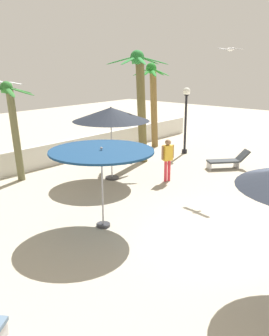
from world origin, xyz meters
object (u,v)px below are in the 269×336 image
(palm_tree_0, at_px, (140,95))
(palm_tree_1, at_px, (153,96))
(patio_umbrella_0, at_px, (111,115))
(seagull_2, at_px, (9,83))
(lounge_chair_0, at_px, (228,160))
(seagull_1, at_px, (230,49))
(guest_0, at_px, (168,156))
(lamp_post_0, at_px, (186,112))
(patio_umbrella_1, at_px, (102,154))
(palm_tree_2, at_px, (12,119))

(palm_tree_0, height_order, palm_tree_1, palm_tree_0)
(palm_tree_0, distance_m, palm_tree_1, 3.44)
(patio_umbrella_0, height_order, seagull_2, seagull_2)
(patio_umbrella_0, bearing_deg, lounge_chair_0, -33.18)
(palm_tree_1, relative_size, seagull_2, 3.60)
(lounge_chair_0, distance_m, seagull_1, 5.13)
(guest_0, bearing_deg, lounge_chair_0, -17.06)
(palm_tree_0, relative_size, lamp_post_0, 1.52)
(patio_umbrella_1, bearing_deg, lounge_chair_0, 0.61)
(palm_tree_2, height_order, guest_0, palm_tree_2)
(patio_umbrella_0, relative_size, seagull_2, 2.40)
(patio_umbrella_0, distance_m, lounge_chair_0, 5.88)
(guest_0, xyz_separation_m, seagull_2, (-3.70, 5.01, 2.82))
(lounge_chair_0, bearing_deg, guest_0, 162.94)
(lounge_chair_0, relative_size, guest_0, 1.03)
(patio_umbrella_0, relative_size, palm_tree_2, 0.77)
(lounge_chair_0, distance_m, seagull_2, 9.90)
(lamp_post_0, bearing_deg, palm_tree_2, 163.04)
(palm_tree_2, xyz_separation_m, guest_0, (3.91, -4.68, -1.48))
(patio_umbrella_1, bearing_deg, palm_tree_1, 29.87)
(patio_umbrella_0, xyz_separation_m, lounge_chair_0, (4.53, -2.96, -2.28))
(seagull_2, bearing_deg, palm_tree_1, -5.03)
(guest_0, relative_size, seagull_1, 1.54)
(lamp_post_0, bearing_deg, palm_tree_0, 168.65)
(patio_umbrella_1, distance_m, palm_tree_0, 7.48)
(patio_umbrella_0, bearing_deg, palm_tree_2, 134.63)
(guest_0, bearing_deg, palm_tree_1, 43.07)
(palm_tree_1, bearing_deg, guest_0, -136.93)
(palm_tree_1, xyz_separation_m, seagull_2, (-8.28, 0.73, 1.03))
(lamp_post_0, bearing_deg, seagull_2, 160.54)
(guest_0, height_order, seagull_1, seagull_1)
(palm_tree_0, distance_m, seagull_1, 4.78)
(palm_tree_2, bearing_deg, seagull_2, 57.42)
(patio_umbrella_1, xyz_separation_m, seagull_2, (1.10, 6.12, 1.66))
(palm_tree_2, distance_m, guest_0, 6.28)
(palm_tree_0, relative_size, palm_tree_2, 1.30)
(patio_umbrella_1, xyz_separation_m, palm_tree_1, (9.39, 5.39, 0.63))
(patio_umbrella_1, xyz_separation_m, guest_0, (4.80, 1.11, -1.17))
(seagull_1, relative_size, seagull_2, 0.87)
(palm_tree_1, bearing_deg, patio_umbrella_0, -157.99)
(lounge_chair_0, xyz_separation_m, seagull_1, (-1.81, -0.64, 4.75))
(palm_tree_0, bearing_deg, palm_tree_2, 160.11)
(palm_tree_0, distance_m, seagull_2, 5.78)
(patio_umbrella_1, bearing_deg, patio_umbrella_0, 40.32)
(palm_tree_2, xyz_separation_m, seagull_2, (0.21, 0.33, 1.34))
(lamp_post_0, bearing_deg, seagull_1, -128.71)
(palm_tree_2, bearing_deg, lamp_post_0, -16.96)
(palm_tree_1, relative_size, guest_0, 2.68)
(seagull_2, bearing_deg, palm_tree_2, -122.58)
(palm_tree_1, height_order, seagull_2, palm_tree_1)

